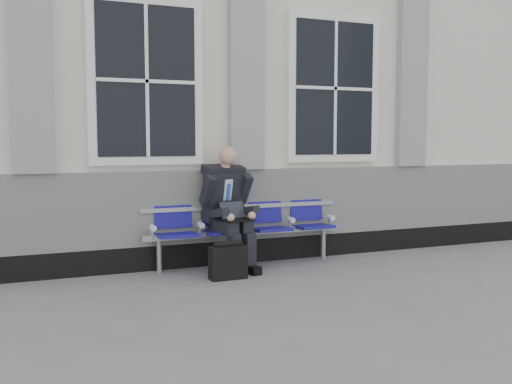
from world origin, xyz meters
name	(u,v)px	position (x,y,z in m)	size (l,w,h in m)	color
ground	(369,282)	(0.00, 0.00, 0.00)	(70.00, 70.00, 0.00)	slate
station_building	(252,100)	(-0.02, 3.47, 2.22)	(14.40, 4.40, 4.49)	silver
bench	(245,221)	(-0.96, 1.32, 0.55)	(2.60, 0.47, 0.91)	#9EA0A3
businessman	(228,204)	(-1.24, 1.19, 0.80)	(0.66, 0.88, 1.49)	black
briefcase	(228,262)	(-1.40, 0.71, 0.20)	(0.42, 0.18, 0.43)	black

